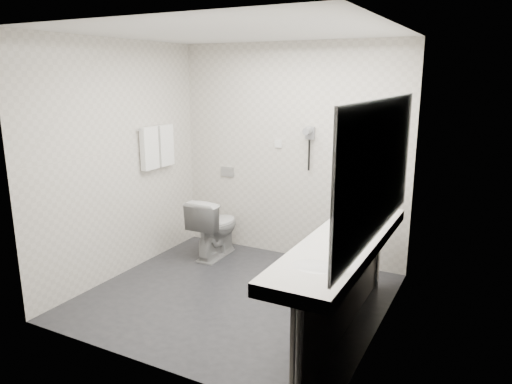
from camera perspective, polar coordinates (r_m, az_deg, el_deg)
The scene contains 32 objects.
floor at distance 4.84m, azimuth -2.45°, elevation -12.34°, with size 2.80×2.80×0.00m, color #242429.
ceiling at distance 4.36m, azimuth -2.81°, elevation 18.63°, with size 2.80×2.80×0.00m, color silver.
wall_back at distance 5.58m, azimuth 4.13°, elevation 4.67°, with size 2.80×2.80×0.00m, color beige.
wall_front at distance 3.40m, azimuth -13.68°, elevation -1.62°, with size 2.80×2.80×0.00m, color beige.
wall_left at distance 5.27m, azimuth -15.93°, elevation 3.64°, with size 2.60×2.60×0.00m, color beige.
wall_right at distance 3.93m, azimuth 15.30°, elevation 0.35°, with size 2.60×2.60×0.00m, color beige.
vanity_counter at distance 3.94m, azimuth 10.32°, elevation -6.19°, with size 0.55×2.20×0.10m, color silver.
vanity_panel at distance 4.10m, azimuth 10.40°, elevation -11.83°, with size 0.03×2.15×0.75m, color gray.
vanity_post_near at distance 3.23m, azimuth 5.06°, elevation -19.24°, with size 0.06×0.06×0.75m, color silver.
vanity_post_far at distance 5.02m, azimuth 14.33°, elevation -7.13°, with size 0.06×0.06×0.75m, color silver.
mirror at distance 3.71m, azimuth 14.59°, elevation 2.75°, with size 0.02×2.20×1.05m, color #B2BCC6.
basin_near at distance 3.35m, azimuth 6.95°, elevation -9.07°, with size 0.40×0.31×0.05m, color white.
basin_far at distance 4.53m, azimuth 12.83°, elevation -3.21°, with size 0.40×0.31×0.05m, color white.
faucet_near at distance 3.26m, azimuth 10.23°, elevation -8.15°, with size 0.04×0.04×0.15m, color silver.
faucet_far at distance 4.46m, azimuth 15.31°, elevation -2.41°, with size 0.04×0.04×0.15m, color silver.
soap_bottle_a at distance 3.94m, azimuth 12.08°, elevation -4.60°, with size 0.05×0.05×0.12m, color white.
soap_bottle_b at distance 3.96m, azimuth 12.37°, elevation -4.70°, with size 0.08×0.08×0.10m, color white.
soap_bottle_c at distance 3.76m, azimuth 11.57°, elevation -5.40°, with size 0.05×0.05×0.13m, color white.
glass_left at distance 4.05m, azimuth 13.00°, elevation -4.18°, with size 0.06×0.06×0.11m, color silver.
glass_right at distance 4.22m, azimuth 14.15°, elevation -3.55°, with size 0.06×0.06×0.11m, color silver.
toilet at distance 5.74m, azimuth -4.95°, elevation -4.16°, with size 0.41×0.72×0.73m, color white.
flush_plate at distance 6.00m, azimuth -3.44°, elevation 2.43°, with size 0.18×0.02×0.12m, color #B2B5BA.
pedal_bin at distance 5.27m, azimuth 5.54°, elevation -8.49°, with size 0.20×0.20×0.28m, color #B2B5BA.
bin_lid at distance 5.21m, azimuth 5.57°, elevation -7.00°, with size 0.20×0.20×0.01m, color #B2B5BA.
towel_rail at distance 5.60m, azimuth -11.89°, elevation 7.55°, with size 0.02×0.02×0.62m, color silver.
towel_near at distance 5.52m, azimuth -12.61°, elevation 5.12°, with size 0.07×0.24×0.48m, color white.
towel_far at distance 5.73m, azimuth -10.81°, elevation 5.52°, with size 0.07×0.24×0.48m, color white.
dryer_cradle at distance 5.42m, azimuth 6.48°, elevation 7.03°, with size 0.10×0.04×0.14m, color gray.
dryer_barrel at distance 5.35m, azimuth 6.22°, elevation 7.27°, with size 0.08×0.08×0.14m, color gray.
dryer_cord at distance 5.44m, azimuth 6.36°, elevation 4.40°, with size 0.02×0.02×0.35m, color black.
switch_plate_a at distance 5.61m, azimuth 2.68°, elevation 5.78°, with size 0.09×0.02×0.09m, color white.
switch_plate_b at distance 5.36m, azimuth 9.51°, elevation 5.23°, with size 0.09×0.02×0.09m, color white.
Camera 1 is at (2.19, -3.75, 2.13)m, focal length 33.45 mm.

